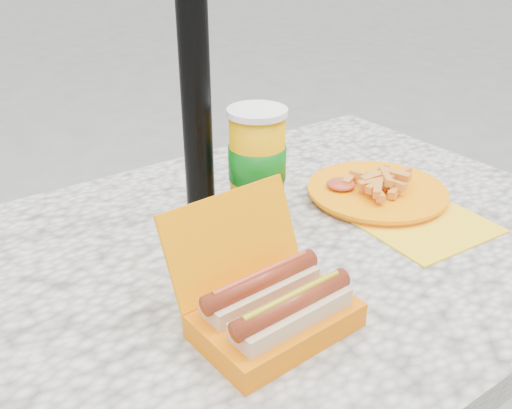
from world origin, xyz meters
TOP-DOWN VIEW (x-y plane):
  - picnic_table at (0.00, 0.00)m, footprint 1.20×0.80m
  - umbrella_pole at (0.00, 0.16)m, footprint 0.05×0.05m
  - hotdog_box at (-0.09, -0.17)m, footprint 0.21×0.19m
  - fries_plate at (0.29, 0.01)m, footprint 0.26×0.36m
  - soda_cup at (0.08, 0.10)m, footprint 0.10×0.10m

SIDE VIEW (x-z plane):
  - picnic_table at x=0.00m, z-range 0.27..1.02m
  - fries_plate at x=0.29m, z-range 0.74..0.79m
  - hotdog_box at x=-0.09m, z-range 0.71..0.86m
  - soda_cup at x=0.08m, z-range 0.75..0.94m
  - umbrella_pole at x=0.00m, z-range 0.00..2.20m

